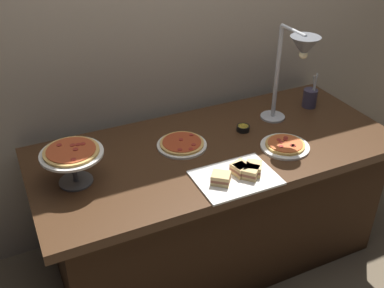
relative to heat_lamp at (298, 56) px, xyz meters
The scene contains 10 objects.
ground_plane 1.27m from the heat_lamp, behind, with size 8.00×8.00×0.00m, color brown.
back_wall 0.68m from the heat_lamp, 130.29° to the left, with size 4.40×0.04×2.40m, color tan.
buffet_table 0.92m from the heat_lamp, behind, with size 1.90×0.84×0.76m.
heat_lamp is the anchor object (origin of this frame).
pizza_plate_front 0.46m from the heat_lamp, 131.18° to the right, with size 0.25×0.25×0.03m.
pizza_plate_center 0.74m from the heat_lamp, behind, with size 0.26×0.26×0.03m.
pizza_plate_raised_stand 1.20m from the heat_lamp, behind, with size 0.28×0.28×0.18m.
sandwich_platter 0.68m from the heat_lamp, 150.20° to the right, with size 0.38×0.28×0.06m.
sauce_cup_near 0.48m from the heat_lamp, 156.38° to the left, with size 0.07×0.07×0.03m.
utensil_holder 0.50m from the heat_lamp, 33.71° to the left, with size 0.08×0.08×0.22m.
Camera 1 is at (-0.96, -1.77, 2.02)m, focal length 42.72 mm.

